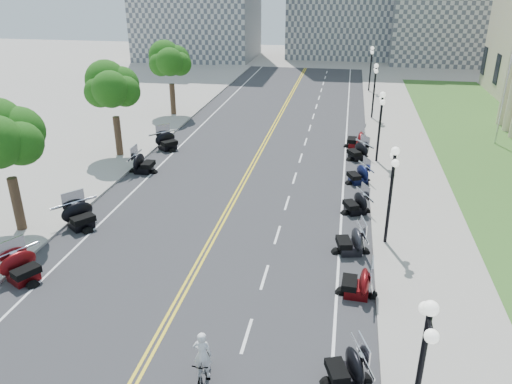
# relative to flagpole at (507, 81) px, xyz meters

# --- Properties ---
(ground) EXTENTS (160.00, 160.00, 0.00)m
(ground) POSITION_rel_flagpole_xyz_m (-18.00, -22.00, -5.00)
(ground) COLOR gray
(road) EXTENTS (16.00, 90.00, 0.01)m
(road) POSITION_rel_flagpole_xyz_m (-18.00, -12.00, -5.00)
(road) COLOR #333335
(road) RESTS_ON ground
(centerline_yellow_a) EXTENTS (0.12, 90.00, 0.00)m
(centerline_yellow_a) POSITION_rel_flagpole_xyz_m (-18.12, -12.00, -4.99)
(centerline_yellow_a) COLOR yellow
(centerline_yellow_a) RESTS_ON road
(centerline_yellow_b) EXTENTS (0.12, 90.00, 0.00)m
(centerline_yellow_b) POSITION_rel_flagpole_xyz_m (-17.88, -12.00, -4.99)
(centerline_yellow_b) COLOR yellow
(centerline_yellow_b) RESTS_ON road
(edge_line_north) EXTENTS (0.12, 90.00, 0.00)m
(edge_line_north) POSITION_rel_flagpole_xyz_m (-11.60, -12.00, -4.99)
(edge_line_north) COLOR white
(edge_line_north) RESTS_ON road
(edge_line_south) EXTENTS (0.12, 90.00, 0.00)m
(edge_line_south) POSITION_rel_flagpole_xyz_m (-24.40, -12.00, -4.99)
(edge_line_south) COLOR white
(edge_line_south) RESTS_ON road
(lane_dash_5) EXTENTS (0.12, 2.00, 0.00)m
(lane_dash_5) POSITION_rel_flagpole_xyz_m (-14.80, -26.00, -4.99)
(lane_dash_5) COLOR white
(lane_dash_5) RESTS_ON road
(lane_dash_6) EXTENTS (0.12, 2.00, 0.00)m
(lane_dash_6) POSITION_rel_flagpole_xyz_m (-14.80, -22.00, -4.99)
(lane_dash_6) COLOR white
(lane_dash_6) RESTS_ON road
(lane_dash_7) EXTENTS (0.12, 2.00, 0.00)m
(lane_dash_7) POSITION_rel_flagpole_xyz_m (-14.80, -18.00, -4.99)
(lane_dash_7) COLOR white
(lane_dash_7) RESTS_ON road
(lane_dash_8) EXTENTS (0.12, 2.00, 0.00)m
(lane_dash_8) POSITION_rel_flagpole_xyz_m (-14.80, -14.00, -4.99)
(lane_dash_8) COLOR white
(lane_dash_8) RESTS_ON road
(lane_dash_9) EXTENTS (0.12, 2.00, 0.00)m
(lane_dash_9) POSITION_rel_flagpole_xyz_m (-14.80, -10.00, -4.99)
(lane_dash_9) COLOR white
(lane_dash_9) RESTS_ON road
(lane_dash_10) EXTENTS (0.12, 2.00, 0.00)m
(lane_dash_10) POSITION_rel_flagpole_xyz_m (-14.80, -6.00, -4.99)
(lane_dash_10) COLOR white
(lane_dash_10) RESTS_ON road
(lane_dash_11) EXTENTS (0.12, 2.00, 0.00)m
(lane_dash_11) POSITION_rel_flagpole_xyz_m (-14.80, -2.00, -4.99)
(lane_dash_11) COLOR white
(lane_dash_11) RESTS_ON road
(lane_dash_12) EXTENTS (0.12, 2.00, 0.00)m
(lane_dash_12) POSITION_rel_flagpole_xyz_m (-14.80, 2.00, -4.99)
(lane_dash_12) COLOR white
(lane_dash_12) RESTS_ON road
(lane_dash_13) EXTENTS (0.12, 2.00, 0.00)m
(lane_dash_13) POSITION_rel_flagpole_xyz_m (-14.80, 6.00, -4.99)
(lane_dash_13) COLOR white
(lane_dash_13) RESTS_ON road
(lane_dash_14) EXTENTS (0.12, 2.00, 0.00)m
(lane_dash_14) POSITION_rel_flagpole_xyz_m (-14.80, 10.00, -4.99)
(lane_dash_14) COLOR white
(lane_dash_14) RESTS_ON road
(lane_dash_15) EXTENTS (0.12, 2.00, 0.00)m
(lane_dash_15) POSITION_rel_flagpole_xyz_m (-14.80, 14.00, -4.99)
(lane_dash_15) COLOR white
(lane_dash_15) RESTS_ON road
(lane_dash_16) EXTENTS (0.12, 2.00, 0.00)m
(lane_dash_16) POSITION_rel_flagpole_xyz_m (-14.80, 18.00, -4.99)
(lane_dash_16) COLOR white
(lane_dash_16) RESTS_ON road
(lane_dash_17) EXTENTS (0.12, 2.00, 0.00)m
(lane_dash_17) POSITION_rel_flagpole_xyz_m (-14.80, 22.00, -4.99)
(lane_dash_17) COLOR white
(lane_dash_17) RESTS_ON road
(lane_dash_18) EXTENTS (0.12, 2.00, 0.00)m
(lane_dash_18) POSITION_rel_flagpole_xyz_m (-14.80, 26.00, -4.99)
(lane_dash_18) COLOR white
(lane_dash_18) RESTS_ON road
(lane_dash_19) EXTENTS (0.12, 2.00, 0.00)m
(lane_dash_19) POSITION_rel_flagpole_xyz_m (-14.80, 30.00, -4.99)
(lane_dash_19) COLOR white
(lane_dash_19) RESTS_ON road
(sidewalk_north) EXTENTS (5.00, 90.00, 0.15)m
(sidewalk_north) POSITION_rel_flagpole_xyz_m (-7.50, -12.00, -4.92)
(sidewalk_north) COLOR #9E9991
(sidewalk_north) RESTS_ON ground
(sidewalk_south) EXTENTS (5.00, 90.00, 0.15)m
(sidewalk_south) POSITION_rel_flagpole_xyz_m (-28.50, -12.00, -4.92)
(sidewalk_south) COLOR #9E9991
(sidewalk_south) RESTS_ON ground
(lawn) EXTENTS (9.00, 60.00, 0.10)m
(lawn) POSITION_rel_flagpole_xyz_m (-0.50, -4.00, -4.95)
(lawn) COLOR #356023
(lawn) RESTS_ON ground
(street_lamp_1) EXTENTS (0.50, 1.20, 4.90)m
(street_lamp_1) POSITION_rel_flagpole_xyz_m (-9.40, -30.00, -2.40)
(street_lamp_1) COLOR black
(street_lamp_1) RESTS_ON sidewalk_north
(street_lamp_2) EXTENTS (0.50, 1.20, 4.90)m
(street_lamp_2) POSITION_rel_flagpole_xyz_m (-9.40, -18.00, -2.40)
(street_lamp_2) COLOR black
(street_lamp_2) RESTS_ON sidewalk_north
(street_lamp_3) EXTENTS (0.50, 1.20, 4.90)m
(street_lamp_3) POSITION_rel_flagpole_xyz_m (-9.40, -6.00, -2.40)
(street_lamp_3) COLOR black
(street_lamp_3) RESTS_ON sidewalk_north
(street_lamp_4) EXTENTS (0.50, 1.20, 4.90)m
(street_lamp_4) POSITION_rel_flagpole_xyz_m (-9.40, 6.00, -2.40)
(street_lamp_4) COLOR black
(street_lamp_4) RESTS_ON sidewalk_north
(street_lamp_5) EXTENTS (0.50, 1.20, 4.90)m
(street_lamp_5) POSITION_rel_flagpole_xyz_m (-9.40, 18.00, -2.40)
(street_lamp_5) COLOR black
(street_lamp_5) RESTS_ON sidewalk_north
(flagpole) EXTENTS (1.10, 0.20, 10.00)m
(flagpole) POSITION_rel_flagpole_xyz_m (0.00, 0.00, 0.00)
(flagpole) COLOR silver
(flagpole) RESTS_ON ground
(tree_2) EXTENTS (4.80, 4.80, 9.20)m
(tree_2) POSITION_rel_flagpole_xyz_m (-28.00, -20.00, -0.25)
(tree_2) COLOR #235619
(tree_2) RESTS_ON sidewalk_south
(tree_3) EXTENTS (4.80, 4.80, 9.20)m
(tree_3) POSITION_rel_flagpole_xyz_m (-28.00, -8.00, -0.25)
(tree_3) COLOR #235619
(tree_3) RESTS_ON sidewalk_south
(tree_4) EXTENTS (4.80, 4.80, 9.20)m
(tree_4) POSITION_rel_flagpole_xyz_m (-28.00, 4.00, -0.25)
(tree_4) COLOR #235619
(tree_4) RESTS_ON sidewalk_south
(motorcycle_n_4) EXTENTS (2.38, 2.38, 1.31)m
(motorcycle_n_4) POSITION_rel_flagpole_xyz_m (-11.16, -27.66, -4.35)
(motorcycle_n_4) COLOR black
(motorcycle_n_4) RESTS_ON road
(motorcycle_n_5) EXTENTS (2.04, 2.04, 1.36)m
(motorcycle_n_5) POSITION_rel_flagpole_xyz_m (-10.80, -22.61, -4.32)
(motorcycle_n_5) COLOR #590A0C
(motorcycle_n_5) RESTS_ON road
(motorcycle_n_6) EXTENTS (2.37, 2.37, 1.39)m
(motorcycle_n_6) POSITION_rel_flagpole_xyz_m (-11.11, -19.12, -4.30)
(motorcycle_n_6) COLOR black
(motorcycle_n_6) RESTS_ON road
(motorcycle_n_7) EXTENTS (2.51, 2.51, 1.33)m
(motorcycle_n_7) POSITION_rel_flagpole_xyz_m (-10.86, -14.60, -4.34)
(motorcycle_n_7) COLOR black
(motorcycle_n_7) RESTS_ON road
(motorcycle_n_8) EXTENTS (2.53, 2.53, 1.33)m
(motorcycle_n_8) POSITION_rel_flagpole_xyz_m (-10.70, -10.09, -4.33)
(motorcycle_n_8) COLOR black
(motorcycle_n_8) RESTS_ON road
(motorcycle_n_9) EXTENTS (2.75, 2.75, 1.40)m
(motorcycle_n_9) POSITION_rel_flagpole_xyz_m (-10.73, -5.50, -4.30)
(motorcycle_n_9) COLOR black
(motorcycle_n_9) RESTS_ON road
(motorcycle_n_10) EXTENTS (2.27, 2.27, 1.48)m
(motorcycle_n_10) POSITION_rel_flagpole_xyz_m (-10.83, -2.78, -4.26)
(motorcycle_n_10) COLOR #590A0C
(motorcycle_n_10) RESTS_ON road
(motorcycle_s_5) EXTENTS (2.86, 2.86, 1.47)m
(motorcycle_s_5) POSITION_rel_flagpole_xyz_m (-25.14, -24.16, -4.26)
(motorcycle_s_5) COLOR #590A0C
(motorcycle_s_5) RESTS_ON road
(motorcycle_s_6) EXTENTS (3.05, 3.05, 1.52)m
(motorcycle_s_6) POSITION_rel_flagpole_xyz_m (-25.16, -19.05, -4.24)
(motorcycle_s_6) COLOR black
(motorcycle_s_6) RESTS_ON road
(motorcycle_s_8) EXTENTS (2.12, 2.12, 1.47)m
(motorcycle_s_8) POSITION_rel_flagpole_xyz_m (-25.00, -10.79, -4.26)
(motorcycle_s_8) COLOR black
(motorcycle_s_8) RESTS_ON road
(motorcycle_s_9) EXTENTS (3.01, 3.01, 1.49)m
(motorcycle_s_9) POSITION_rel_flagpole_xyz_m (-25.08, -5.85, -4.25)
(motorcycle_s_9) COLOR black
(motorcycle_s_9) RESTS_ON road
(bicycle) EXTENTS (0.62, 1.88, 1.12)m
(bicycle) POSITION_rel_flagpole_xyz_m (-15.71, -28.55, -4.44)
(bicycle) COLOR #A51414
(bicycle) RESTS_ON road
(cyclist_rider) EXTENTS (0.62, 0.41, 1.70)m
(cyclist_rider) POSITION_rel_flagpole_xyz_m (-15.71, -28.55, -3.03)
(cyclist_rider) COLOR silver
(cyclist_rider) RESTS_ON bicycle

